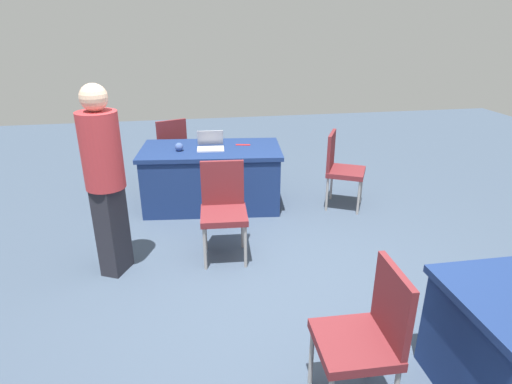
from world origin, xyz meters
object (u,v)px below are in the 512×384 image
object	(u,v)px
chair_tucked_right	(223,205)
chair_by_pillar	(170,147)
yarn_ball	(179,147)
laptop_silver	(211,145)
scissors_red	(243,145)
table_foreground	(212,177)
chair_tucked_left	(367,332)
person_presenter	(104,173)
chair_near_front	(341,166)

from	to	relation	value
chair_tucked_right	chair_by_pillar	xyz separation A→B (m)	(0.54, -2.14, -0.00)
yarn_ball	laptop_silver	bearing A→B (deg)	-174.55
chair_tucked_right	yarn_ball	distance (m)	1.29
laptop_silver	scissors_red	world-z (taller)	laptop_silver
table_foreground	chair_by_pillar	xyz separation A→B (m)	(0.52, -0.88, 0.16)
chair_tucked_left	chair_by_pillar	size ratio (longest dim) A/B	1.00
chair_tucked_right	person_presenter	distance (m)	1.12
table_foreground	chair_near_front	world-z (taller)	chair_near_front
chair_tucked_right	laptop_silver	world-z (taller)	laptop_silver
yarn_ball	chair_by_pillar	bearing A→B (deg)	-81.27
chair_near_front	chair_by_pillar	bearing A→B (deg)	-92.45
chair_tucked_left	laptop_silver	bearing A→B (deg)	13.50
laptop_silver	yarn_ball	xyz separation A→B (m)	(0.37, 0.04, 0.01)
chair_tucked_left	yarn_ball	bearing A→B (deg)	20.01
chair_near_front	chair_by_pillar	distance (m)	2.40
laptop_silver	yarn_ball	bearing A→B (deg)	9.60
table_foreground	scissors_red	bearing A→B (deg)	-171.49
yarn_ball	scissors_red	size ratio (longest dim) A/B	0.55
chair_near_front	chair_tucked_right	bearing A→B (deg)	-31.05
chair_near_front	laptop_silver	distance (m)	1.61
chair_by_pillar	scissors_red	bearing A→B (deg)	-62.54
chair_tucked_left	chair_by_pillar	world-z (taller)	chair_tucked_left
chair_tucked_right	table_foreground	bearing A→B (deg)	-85.12
chair_tucked_left	person_presenter	bearing A→B (deg)	44.28
chair_near_front	chair_tucked_left	bearing A→B (deg)	9.87
table_foreground	scissors_red	world-z (taller)	scissors_red
table_foreground	laptop_silver	distance (m)	0.41
chair_near_front	yarn_ball	world-z (taller)	chair_near_front
chair_near_front	chair_by_pillar	size ratio (longest dim) A/B	1.00
person_presenter	chair_by_pillar	bearing A→B (deg)	13.61
chair_near_front	scissors_red	bearing A→B (deg)	-80.60
table_foreground	person_presenter	bearing A→B (deg)	53.71
chair_near_front	yarn_ball	size ratio (longest dim) A/B	9.50
table_foreground	yarn_ball	xyz separation A→B (m)	(0.38, 0.06, 0.42)
chair_tucked_left	laptop_silver	distance (m)	3.24
table_foreground	chair_near_front	xyz separation A→B (m)	(-1.56, 0.31, 0.16)
person_presenter	yarn_ball	xyz separation A→B (m)	(-0.63, -1.32, -0.17)
chair_near_front	scissors_red	size ratio (longest dim) A/B	5.24
chair_by_pillar	laptop_silver	size ratio (longest dim) A/B	2.80
table_foreground	chair_tucked_left	bearing A→B (deg)	101.63
chair_tucked_left	yarn_ball	world-z (taller)	chair_tucked_left
chair_tucked_left	scissors_red	world-z (taller)	chair_tucked_left
chair_tucked_left	person_presenter	xyz separation A→B (m)	(1.67, -1.81, 0.43)
chair_near_front	chair_tucked_right	xyz separation A→B (m)	(1.54, 0.95, 0.00)
chair_tucked_left	chair_tucked_right	world-z (taller)	chair_tucked_right
table_foreground	yarn_ball	size ratio (longest dim) A/B	17.93
chair_tucked_left	person_presenter	distance (m)	2.50
person_presenter	scissors_red	bearing A→B (deg)	-18.78
laptop_silver	chair_by_pillar	bearing A→B (deg)	-55.92
person_presenter	scissors_red	xyz separation A→B (m)	(-1.42, -1.43, -0.22)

